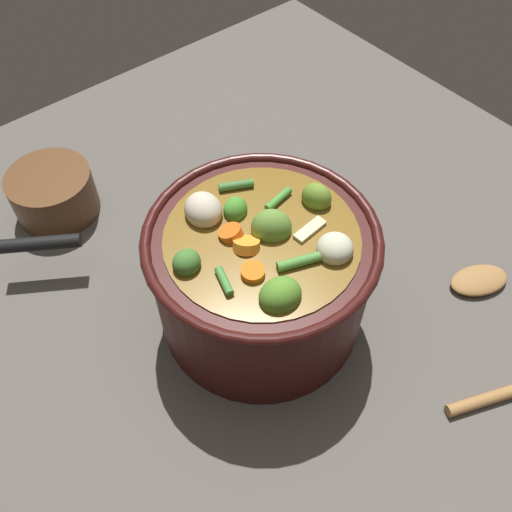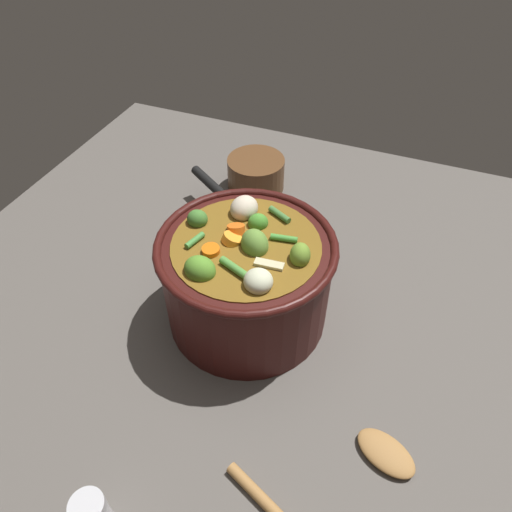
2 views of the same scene
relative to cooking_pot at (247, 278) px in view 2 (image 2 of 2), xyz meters
name	(u,v)px [view 2 (image 2 of 2)]	position (x,y,z in m)	size (l,w,h in m)	color
ground_plane	(247,313)	(0.00, 0.00, -0.08)	(1.10, 1.10, 0.00)	#514C47
cooking_pot	(247,278)	(0.00, 0.00, 0.00)	(0.26, 0.26, 0.18)	#38110F
wooden_spoon	(353,495)	(-0.21, -0.22, -0.07)	(0.22, 0.24, 0.02)	#9E703D
small_saucepan	(254,174)	(0.32, 0.11, -0.05)	(0.19, 0.17, 0.07)	brown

